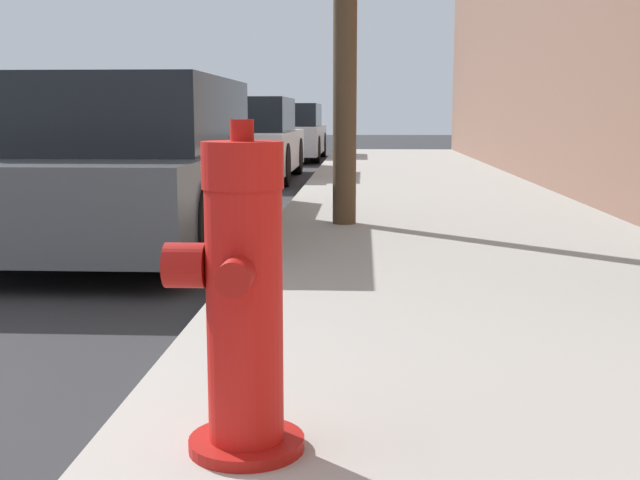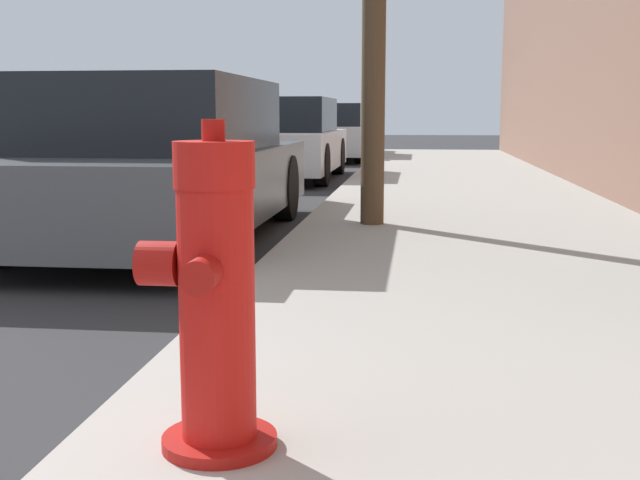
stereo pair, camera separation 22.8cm
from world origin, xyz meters
The scene contains 4 objects.
fire_hydrant centered at (2.61, 0.40, 0.57)m, with size 0.39×0.40×0.94m.
parked_car_near centered at (1.00, 4.95, 0.67)m, with size 1.82×4.54×1.38m.
parked_car_mid centered at (0.88, 11.49, 0.65)m, with size 1.88×4.02×1.35m.
parked_car_far centered at (1.13, 17.30, 0.64)m, with size 1.70×4.33×1.32m.
Camera 1 is at (2.95, -1.77, 1.09)m, focal length 45.00 mm.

